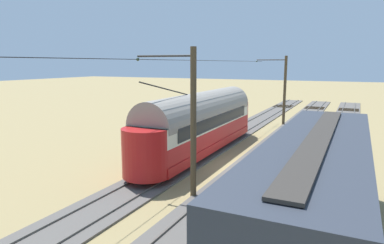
# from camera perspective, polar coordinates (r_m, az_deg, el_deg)

# --- Properties ---
(ground_plane) EXTENTS (220.00, 220.00, 0.00)m
(ground_plane) POSITION_cam_1_polar(r_m,az_deg,el_deg) (21.18, 10.16, -7.63)
(ground_plane) COLOR #937F51
(track_streetcar_siding) EXTENTS (2.80, 80.00, 0.18)m
(track_streetcar_siding) POSITION_cam_1_polar(r_m,az_deg,el_deg) (20.80, 22.08, -8.37)
(track_streetcar_siding) COLOR #56514C
(track_streetcar_siding) RESTS_ON ground
(track_adjacent_siding) EXTENTS (2.80, 80.00, 0.18)m
(track_adjacent_siding) POSITION_cam_1_polar(r_m,az_deg,el_deg) (21.45, 10.39, -7.26)
(track_adjacent_siding) COLOR #56514C
(track_adjacent_siding) RESTS_ON ground
(track_third_siding) EXTENTS (2.80, 80.00, 0.18)m
(track_third_siding) POSITION_cam_1_polar(r_m,az_deg,el_deg) (22.91, -0.15, -5.99)
(track_third_siding) COLOR #56514C
(track_third_siding) RESTS_ON ground
(vintage_streetcar) EXTENTS (2.65, 16.19, 5.20)m
(vintage_streetcar) POSITION_cam_1_polar(r_m,az_deg,el_deg) (23.79, 1.47, 0.02)
(vintage_streetcar) COLOR red
(vintage_streetcar) RESTS_ON ground
(boxcar_adjacent) EXTENTS (2.96, 12.91, 3.85)m
(boxcar_adjacent) POSITION_cam_1_polar(r_m,az_deg,el_deg) (12.06, 19.87, -10.73)
(boxcar_adjacent) COLOR #2D333D
(boxcar_adjacent) RESTS_ON ground
(catenary_pole_foreground) EXTENTS (3.18, 0.28, 6.99)m
(catenary_pole_foreground) POSITION_cam_1_polar(r_m,az_deg,el_deg) (36.06, 14.95, 5.28)
(catenary_pole_foreground) COLOR #4C3D28
(catenary_pole_foreground) RESTS_ON ground
(catenary_pole_mid_near) EXTENTS (3.18, 0.28, 6.99)m
(catenary_pole_mid_near) POSITION_cam_1_polar(r_m,az_deg,el_deg) (15.76, -0.09, 0.27)
(catenary_pole_mid_near) COLOR #4C3D28
(catenary_pole_mid_near) RESTS_ON ground
(overhead_wire_run) EXTENTS (2.98, 46.67, 0.18)m
(overhead_wire_run) POSITION_cam_1_polar(r_m,az_deg,el_deg) (17.65, -7.24, 10.24)
(overhead_wire_run) COLOR black
(overhead_wire_run) RESTS_ON ground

